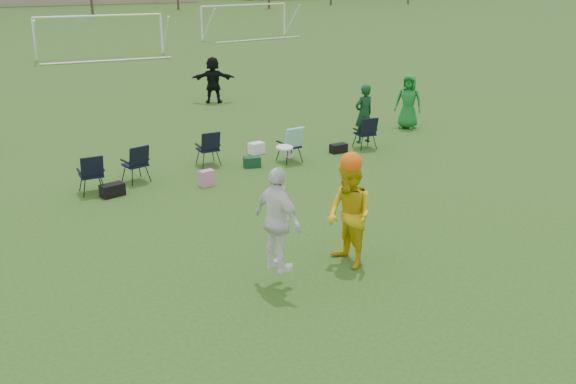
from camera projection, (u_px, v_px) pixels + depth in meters
ground at (307, 326)px, 9.74m from camera, size 260.00×260.00×0.00m
fielder_green_far at (408, 101)px, 21.31m from camera, size 1.01×1.04×1.80m
fielder_black at (213, 80)px, 25.30m from camera, size 1.76×1.17×1.82m
center_contest at (323, 216)px, 11.07m from camera, size 2.25×1.24×2.49m
sideline_setup at (255, 145)px, 17.50m from camera, size 8.70×2.40×1.90m
goal_mid at (99, 24)px, 37.55m from camera, size 7.40×0.63×2.46m
goal_right at (245, 12)px, 47.82m from camera, size 7.35×1.14×2.46m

